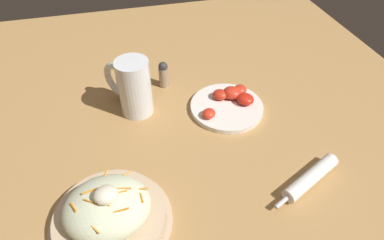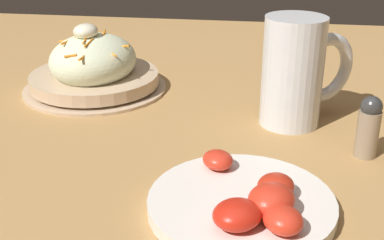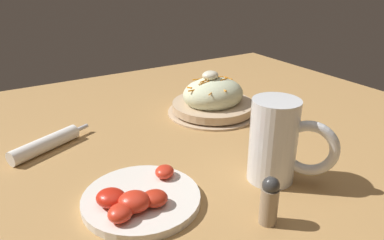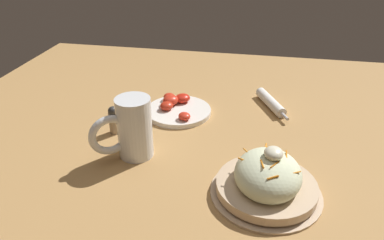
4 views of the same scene
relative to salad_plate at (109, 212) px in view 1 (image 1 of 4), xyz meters
The scene contains 6 objects.
ground_plane 0.30m from the salad_plate, 53.48° to the left, with size 1.43×1.43×0.00m, color #B2844C.
salad_plate is the anchor object (origin of this frame).
beer_mug 0.33m from the salad_plate, 74.80° to the left, with size 0.12×0.13×0.15m.
napkin_roll 0.41m from the salad_plate, ahead, with size 0.18×0.10×0.03m.
tomato_plate 0.42m from the salad_plate, 39.24° to the left, with size 0.19×0.19×0.04m.
salt_shaker 0.44m from the salad_plate, 65.91° to the left, with size 0.03×0.03×0.08m.
Camera 1 is at (-0.11, -0.58, 0.56)m, focal length 30.14 mm.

